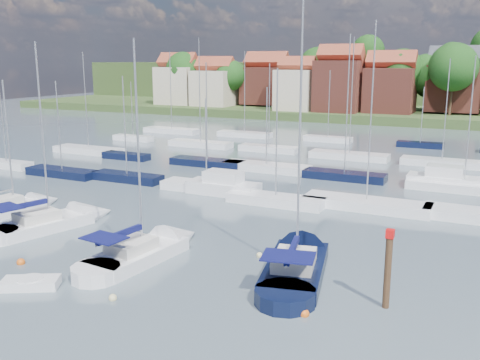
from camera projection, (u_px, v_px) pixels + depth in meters
The scene contains 13 objects.
ground at pixel (335, 163), 66.64m from camera, with size 260.00×260.00×0.00m, color #414E59.
sailboat_left at pixel (59, 222), 41.30m from camera, with size 5.81×11.44×15.06m.
sailboat_centre at pixel (151, 250), 35.09m from camera, with size 4.13×11.30×15.04m.
sailboat_navy at pixel (299, 261), 33.25m from camera, with size 5.80×12.82×17.15m.
sailboat_far at pixel (19, 208), 45.28m from camera, with size 3.29×9.12×11.95m.
tender at pixel (30, 283), 30.09m from camera, with size 3.43×2.80×0.67m.
timber_piling at pixel (387, 286), 27.46m from camera, with size 0.40×0.40×6.49m.
buoy_c at pixel (21, 264), 33.65m from camera, with size 0.52×0.52×0.52m, color #D85914.
buoy_d at pixel (113, 300), 28.60m from camera, with size 0.44×0.44×0.44m, color beige.
buoy_e at pixel (259, 257), 34.87m from camera, with size 0.42×0.42×0.42m, color beige.
buoy_f at pixel (304, 316), 26.83m from camera, with size 0.51×0.51×0.51m, color #D85914.
marina_field at pixel (340, 168), 61.48m from camera, with size 79.62×41.41×15.93m.
far_shore_town at pixel (437, 90), 146.21m from camera, with size 212.46×90.00×22.27m.
Camera 1 is at (17.66, -24.17, 12.51)m, focal length 40.00 mm.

